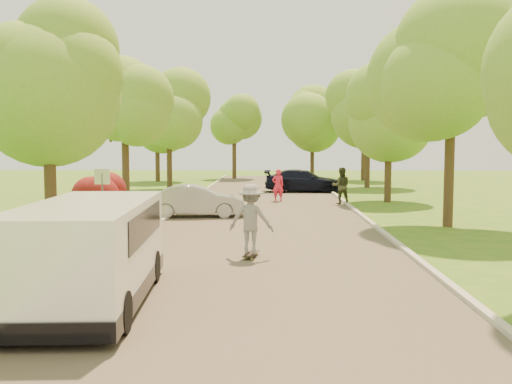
# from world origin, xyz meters

# --- Properties ---
(ground) EXTENTS (100.00, 100.00, 0.00)m
(ground) POSITION_xyz_m (0.00, 0.00, 0.00)
(ground) COLOR #376B19
(ground) RESTS_ON ground
(road) EXTENTS (8.00, 60.00, 0.01)m
(road) POSITION_xyz_m (0.00, 8.00, 0.01)
(road) COLOR #4C4438
(road) RESTS_ON ground
(curb_left) EXTENTS (0.18, 60.00, 0.12)m
(curb_left) POSITION_xyz_m (-4.05, 8.00, 0.06)
(curb_left) COLOR #B2AD9E
(curb_left) RESTS_ON ground
(curb_right) EXTENTS (0.18, 60.00, 0.12)m
(curb_right) POSITION_xyz_m (4.05, 8.00, 0.06)
(curb_right) COLOR #B2AD9E
(curb_right) RESTS_ON ground
(street_sign) EXTENTS (0.55, 0.06, 2.17)m
(street_sign) POSITION_xyz_m (-5.80, 4.00, 1.56)
(street_sign) COLOR #59595E
(street_sign) RESTS_ON ground
(red_shrub) EXTENTS (1.70, 1.70, 1.95)m
(red_shrub) POSITION_xyz_m (-6.30, 5.50, 1.10)
(red_shrub) COLOR #382619
(red_shrub) RESTS_ON ground
(tree_l_mida) EXTENTS (4.71, 4.60, 7.39)m
(tree_l_mida) POSITION_xyz_m (-6.30, 1.00, 5.17)
(tree_l_mida) COLOR #382619
(tree_l_mida) RESTS_ON ground
(tree_l_midb) EXTENTS (4.30, 4.20, 6.62)m
(tree_l_midb) POSITION_xyz_m (-6.81, 12.00, 4.59)
(tree_l_midb) COLOR #382619
(tree_l_midb) RESTS_ON ground
(tree_l_far) EXTENTS (4.92, 4.80, 7.79)m
(tree_l_far) POSITION_xyz_m (-6.39, 22.00, 5.47)
(tree_l_far) COLOR #382619
(tree_l_far) RESTS_ON ground
(tree_r_mida) EXTENTS (5.13, 5.00, 7.95)m
(tree_r_mida) POSITION_xyz_m (7.02, 5.00, 5.54)
(tree_r_mida) COLOR #382619
(tree_r_mida) RESTS_ON ground
(tree_r_midb) EXTENTS (4.51, 4.40, 7.01)m
(tree_r_midb) POSITION_xyz_m (6.60, 14.00, 4.88)
(tree_r_midb) COLOR #382619
(tree_r_midb) RESTS_ON ground
(tree_r_far) EXTENTS (5.33, 5.20, 8.34)m
(tree_r_far) POSITION_xyz_m (7.23, 24.00, 5.83)
(tree_r_far) COLOR #382619
(tree_r_far) RESTS_ON ground
(tree_bg_a) EXTENTS (5.12, 5.00, 7.72)m
(tree_bg_a) POSITION_xyz_m (-8.78, 30.00, 5.31)
(tree_bg_a) COLOR #382619
(tree_bg_a) RESTS_ON ground
(tree_bg_b) EXTENTS (5.12, 5.00, 7.95)m
(tree_bg_b) POSITION_xyz_m (8.22, 32.00, 5.54)
(tree_bg_b) COLOR #382619
(tree_bg_b) RESTS_ON ground
(tree_bg_c) EXTENTS (4.92, 4.80, 7.33)m
(tree_bg_c) POSITION_xyz_m (-2.79, 34.00, 5.02)
(tree_bg_c) COLOR #382619
(tree_bg_c) RESTS_ON ground
(tree_bg_d) EXTENTS (5.12, 5.00, 7.72)m
(tree_bg_d) POSITION_xyz_m (4.22, 36.00, 5.31)
(tree_bg_d) COLOR #382619
(tree_bg_d) RESTS_ON ground
(minivan) EXTENTS (2.38, 5.39, 1.97)m
(minivan) POSITION_xyz_m (-3.20, -5.54, 1.04)
(minivan) COLOR white
(minivan) RESTS_ON ground
(silver_sedan) EXTENTS (4.19, 1.79, 1.34)m
(silver_sedan) POSITION_xyz_m (-2.90, 7.57, 0.67)
(silver_sedan) COLOR #9D9DA1
(silver_sedan) RESTS_ON ground
(dark_sedan) EXTENTS (5.02, 2.19, 1.44)m
(dark_sedan) POSITION_xyz_m (2.30, 20.07, 0.72)
(dark_sedan) COLOR black
(dark_sedan) RESTS_ON ground
(longboard) EXTENTS (0.44, 0.99, 0.11)m
(longboard) POSITION_xyz_m (-0.30, -1.02, 0.10)
(longboard) COLOR black
(longboard) RESTS_ON ground
(skateboarder) EXTENTS (1.32, 0.91, 1.87)m
(skateboarder) POSITION_xyz_m (-0.30, -1.02, 1.06)
(skateboarder) COLOR gray
(skateboarder) RESTS_ON longboard
(person_striped) EXTENTS (0.70, 0.52, 1.73)m
(person_striped) POSITION_xyz_m (0.61, 14.17, 0.86)
(person_striped) COLOR #E32241
(person_striped) RESTS_ON ground
(person_olive) EXTENTS (0.94, 0.74, 1.88)m
(person_olive) POSITION_xyz_m (3.80, 12.76, 0.94)
(person_olive) COLOR #30341F
(person_olive) RESTS_ON ground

